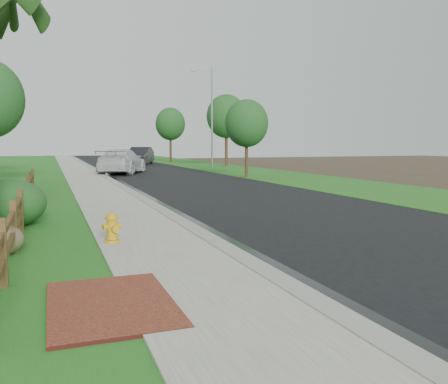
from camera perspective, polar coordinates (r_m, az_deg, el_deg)
name	(u,v)px	position (r m, az deg, el deg)	size (l,w,h in m)	color
ground	(237,274)	(8.10, 1.55, -9.89)	(120.00, 120.00, 0.00)	#3A301F
road	(139,168)	(42.95, -10.20, 2.88)	(8.00, 90.00, 0.02)	black
curb	(90,168)	(42.42, -15.80, 2.78)	(0.40, 90.00, 0.12)	gray
wet_gutter	(94,168)	(42.45, -15.33, 2.75)	(0.50, 90.00, 0.00)	black
sidewalk	(74,168)	(42.34, -17.55, 2.71)	(2.20, 90.00, 0.10)	gray
grass_strip	(51,169)	(42.29, -20.13, 2.60)	(1.60, 90.00, 0.06)	#21621C
verge_far	(212,166)	(44.68, -1.44, 3.10)	(6.00, 90.00, 0.04)	#21621C
brick_patch	(111,306)	(6.63, -13.44, -13.18)	(1.60, 2.40, 0.11)	maroon
ranch_fence	(23,203)	(13.74, -23.04, -1.20)	(0.12, 16.92, 1.10)	#4D3219
fire_hydrant	(112,228)	(10.38, -13.33, -4.20)	(0.45, 0.37, 0.68)	gold
white_suv	(122,161)	(34.80, -12.18, 3.62)	(2.46, 6.04, 1.75)	silver
dark_car_mid	(127,159)	(45.30, -11.60, 3.89)	(1.63, 4.05, 1.38)	black
dark_car_far	(140,156)	(49.55, -10.04, 4.32)	(1.90, 5.44, 1.79)	black
streetlight	(210,111)	(42.25, -1.69, 9.66)	(1.97, 0.82, 8.78)	gray
shrub_b	(10,204)	(13.54, -24.36, -1.27)	(1.82, 1.82, 1.27)	#1A491E
tree_near_right	(247,123)	(30.51, 2.74, 8.24)	(2.77, 2.77, 4.98)	#392517
tree_mid_right	(226,116)	(45.38, 0.28, 9.08)	(3.75, 3.75, 6.79)	#392517
tree_far_right	(170,124)	(55.29, -6.48, 8.12)	(3.40, 3.40, 6.26)	#392517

